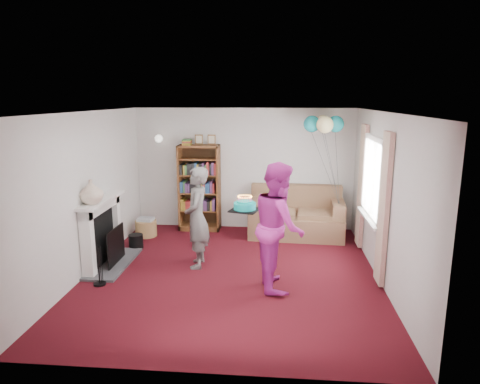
# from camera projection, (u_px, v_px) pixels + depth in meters

# --- Properties ---
(ground) EXTENTS (5.00, 5.00, 0.00)m
(ground) POSITION_uv_depth(u_px,v_px,m) (232.00, 274.00, 6.71)
(ground) COLOR #34070B
(ground) RESTS_ON ground
(wall_back) EXTENTS (4.50, 0.02, 2.50)m
(wall_back) POSITION_uv_depth(u_px,v_px,m) (244.00, 169.00, 8.88)
(wall_back) COLOR silver
(wall_back) RESTS_ON ground
(wall_left) EXTENTS (0.02, 5.00, 2.50)m
(wall_left) POSITION_uv_depth(u_px,v_px,m) (87.00, 193.00, 6.64)
(wall_left) COLOR silver
(wall_left) RESTS_ON ground
(wall_right) EXTENTS (0.02, 5.00, 2.50)m
(wall_right) POSITION_uv_depth(u_px,v_px,m) (385.00, 199.00, 6.25)
(wall_right) COLOR silver
(wall_right) RESTS_ON ground
(ceiling) EXTENTS (4.50, 5.00, 0.01)m
(ceiling) POSITION_uv_depth(u_px,v_px,m) (231.00, 112.00, 6.17)
(ceiling) COLOR white
(ceiling) RESTS_ON wall_back
(fireplace) EXTENTS (0.55, 1.80, 1.12)m
(fireplace) POSITION_uv_depth(u_px,v_px,m) (106.00, 235.00, 6.97)
(fireplace) COLOR #3F3F42
(fireplace) RESTS_ON ground
(window_bay) EXTENTS (0.14, 2.02, 2.20)m
(window_bay) POSITION_uv_depth(u_px,v_px,m) (372.00, 193.00, 6.85)
(window_bay) COLOR white
(window_bay) RESTS_ON ground
(wall_sconce) EXTENTS (0.16, 0.23, 0.16)m
(wall_sconce) POSITION_uv_depth(u_px,v_px,m) (159.00, 139.00, 8.76)
(wall_sconce) COLOR gold
(wall_sconce) RESTS_ON ground
(bookcase) EXTENTS (0.84, 0.42, 1.98)m
(bookcase) POSITION_uv_depth(u_px,v_px,m) (200.00, 188.00, 8.84)
(bookcase) COLOR #472B14
(bookcase) RESTS_ON ground
(sofa) EXTENTS (1.83, 0.97, 0.97)m
(sofa) POSITION_uv_depth(u_px,v_px,m) (296.00, 217.00, 8.56)
(sofa) COLOR brown
(sofa) RESTS_ON ground
(wicker_basket) EXTENTS (0.42, 0.42, 0.38)m
(wicker_basket) POSITION_uv_depth(u_px,v_px,m) (146.00, 228.00, 8.51)
(wicker_basket) COLOR #997C47
(wicker_basket) RESTS_ON ground
(person_striped) EXTENTS (0.44, 0.62, 1.64)m
(person_striped) POSITION_uv_depth(u_px,v_px,m) (197.00, 218.00, 6.86)
(person_striped) COLOR black
(person_striped) RESTS_ON ground
(person_magenta) EXTENTS (0.81, 0.98, 1.83)m
(person_magenta) POSITION_uv_depth(u_px,v_px,m) (279.00, 226.00, 6.09)
(person_magenta) COLOR #B12388
(person_magenta) RESTS_ON ground
(birthday_cake) EXTENTS (0.40, 0.40, 0.22)m
(birthday_cake) POSITION_uv_depth(u_px,v_px,m) (245.00, 206.00, 6.40)
(birthday_cake) COLOR black
(birthday_cake) RESTS_ON ground
(balloons) EXTENTS (0.75, 0.75, 1.69)m
(balloons) POSITION_uv_depth(u_px,v_px,m) (324.00, 124.00, 7.99)
(balloons) COLOR #3F3F3F
(balloons) RESTS_ON ground
(mantel_vase) EXTENTS (0.44, 0.44, 0.37)m
(mantel_vase) POSITION_uv_depth(u_px,v_px,m) (91.00, 192.00, 6.46)
(mantel_vase) COLOR beige
(mantel_vase) RESTS_ON fireplace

